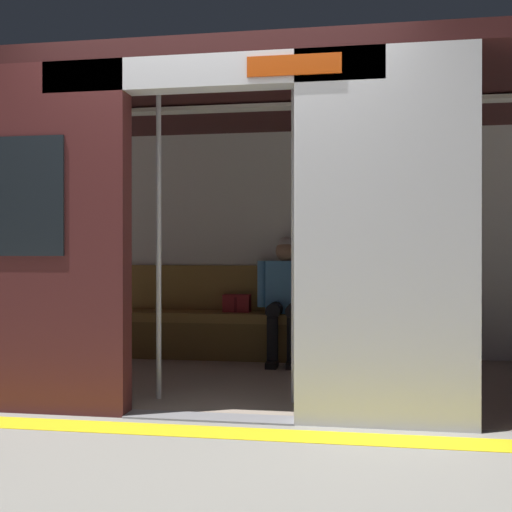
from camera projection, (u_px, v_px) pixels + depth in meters
name	position (u px, v px, depth m)	size (l,w,h in m)	color
ground_plane	(210.00, 418.00, 3.94)	(60.00, 60.00, 0.00)	gray
platform_edge_strip	(197.00, 431.00, 3.64)	(8.00, 0.24, 0.01)	yellow
train_car	(235.00, 187.00, 5.12)	(6.40, 2.70, 2.35)	silver
bench_seat	(263.00, 324.00, 6.10)	(2.82, 0.44, 0.45)	olive
person_seated	(286.00, 290.00, 6.01)	(0.55, 0.68, 1.18)	#4C8CC6
handbag	(237.00, 303.00, 6.21)	(0.26, 0.15, 0.17)	maroon
book	(323.00, 312.00, 6.07)	(0.15, 0.22, 0.03)	gold
grab_pole_door	(159.00, 241.00, 4.46)	(0.04, 0.04, 2.21)	silver
grab_pole_far	(294.00, 241.00, 4.34)	(0.04, 0.04, 2.21)	silver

